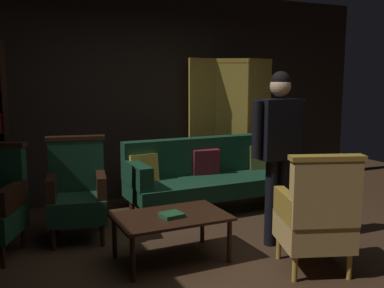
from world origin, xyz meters
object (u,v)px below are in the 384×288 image
at_px(velvet_couch, 209,173).
at_px(armchair_wing_right, 77,192).
at_px(standing_figure, 279,142).
at_px(book_green_cloth, 172,215).
at_px(armchair_gilt_accent, 317,216).
at_px(folding_screen, 231,123).
at_px(coffee_table, 171,220).

xyz_separation_m(velvet_couch, armchair_wing_right, (-1.70, -0.33, 0.04)).
bearing_deg(standing_figure, armchair_wing_right, 149.93).
bearing_deg(book_green_cloth, armchair_gilt_accent, -34.58).
relative_size(folding_screen, standing_figure, 1.12).
bearing_deg(coffee_table, standing_figure, -4.13).
distance_m(velvet_couch, coffee_table, 1.64).
height_order(folding_screen, book_green_cloth, folding_screen).
bearing_deg(velvet_couch, standing_figure, -87.89).
distance_m(velvet_couch, armchair_wing_right, 1.73).
bearing_deg(standing_figure, armchair_gilt_accent, -97.17).
xyz_separation_m(folding_screen, standing_figure, (-0.65, -2.00, 0.04)).
bearing_deg(velvet_couch, folding_screen, 43.57).
bearing_deg(book_green_cloth, standing_figure, -1.78).
height_order(folding_screen, velvet_couch, folding_screen).
relative_size(standing_figure, book_green_cloth, 9.20).
relative_size(coffee_table, armchair_gilt_accent, 0.96).
relative_size(armchair_gilt_accent, book_green_cloth, 5.62).
height_order(armchair_gilt_accent, standing_figure, standing_figure).
distance_m(coffee_table, book_green_cloth, 0.08).
distance_m(armchair_gilt_accent, armchair_wing_right, 2.36).
relative_size(armchair_gilt_accent, armchair_wing_right, 1.00).
bearing_deg(book_green_cloth, velvet_couch, 50.96).
bearing_deg(standing_figure, coffee_table, 175.87).
bearing_deg(folding_screen, coffee_table, -132.15).
distance_m(velvet_couch, standing_figure, 1.46).
relative_size(velvet_couch, armchair_gilt_accent, 2.04).
height_order(folding_screen, armchair_gilt_accent, folding_screen).
xyz_separation_m(armchair_gilt_accent, armchair_wing_right, (-1.66, 1.68, 0.00)).
bearing_deg(book_green_cloth, folding_screen, 48.28).
xyz_separation_m(velvet_couch, coffee_table, (-1.05, -1.26, -0.08)).
relative_size(velvet_couch, coffee_table, 2.12).
xyz_separation_m(armchair_wing_right, standing_figure, (1.74, -1.01, 0.54)).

